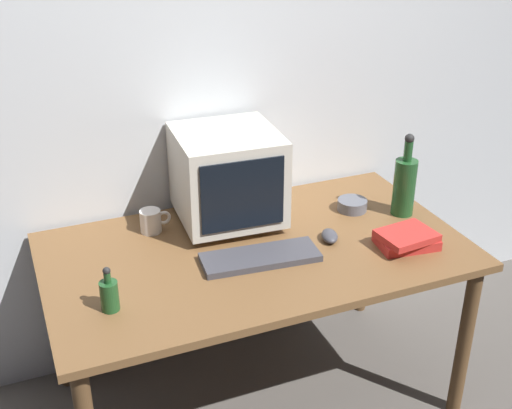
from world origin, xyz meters
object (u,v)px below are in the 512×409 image
mug (151,221)px  cd_spindle (352,205)px  keyboard (260,257)px  book_stack (407,239)px  bottle_tall (404,185)px  bottle_short (109,294)px  computer_mouse (330,236)px  crt_monitor (227,176)px

mug → cd_spindle: bearing=-9.3°
keyboard → book_stack: (0.53, -0.11, 0.02)m
keyboard → bottle_tall: bearing=15.4°
bottle_short → cd_spindle: (1.05, 0.32, -0.03)m
computer_mouse → book_stack: (0.24, -0.15, 0.01)m
computer_mouse → mug: 0.68m
bottle_short → crt_monitor: bearing=37.3°
keyboard → crt_monitor: bearing=95.8°
bottle_tall → book_stack: bottle_tall is taller
crt_monitor → book_stack: size_ratio=1.77×
crt_monitor → bottle_tall: bearing=-16.9°
computer_mouse → mug: mug is taller
computer_mouse → cd_spindle: 0.27m
bottle_tall → mug: 1.00m
crt_monitor → mug: bearing=174.3°
crt_monitor → bottle_short: crt_monitor is taller
book_stack → mug: mug is taller
crt_monitor → mug: crt_monitor is taller
keyboard → bottle_tall: 0.69m
bottle_short → keyboard: bearing=9.7°
keyboard → computer_mouse: size_ratio=4.20×
book_stack → mug: size_ratio=1.92×
book_stack → bottle_short: bearing=179.0°
computer_mouse → crt_monitor: bearing=155.1°
bottle_tall → keyboard: bearing=-169.9°
computer_mouse → bottle_tall: 0.40m
keyboard → cd_spindle: bearing=29.2°
computer_mouse → book_stack: book_stack is taller
crt_monitor → mug: size_ratio=3.39×
computer_mouse → book_stack: bearing=-12.6°
crt_monitor → cd_spindle: 0.54m
bottle_tall → cd_spindle: bottle_tall is taller
bottle_tall → cd_spindle: 0.22m
crt_monitor → bottle_short: size_ratio=2.62×
mug → cd_spindle: mug is taller
book_stack → computer_mouse: bearing=148.3°
bottle_tall → cd_spindle: (-0.17, 0.10, -0.11)m
cd_spindle → bottle_short: bearing=-163.3°
bottle_tall → bottle_short: (-1.22, -0.21, -0.07)m
keyboard → cd_spindle: (0.50, 0.22, 0.01)m
mug → crt_monitor: bearing=-5.7°
crt_monitor → keyboard: bearing=-89.5°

